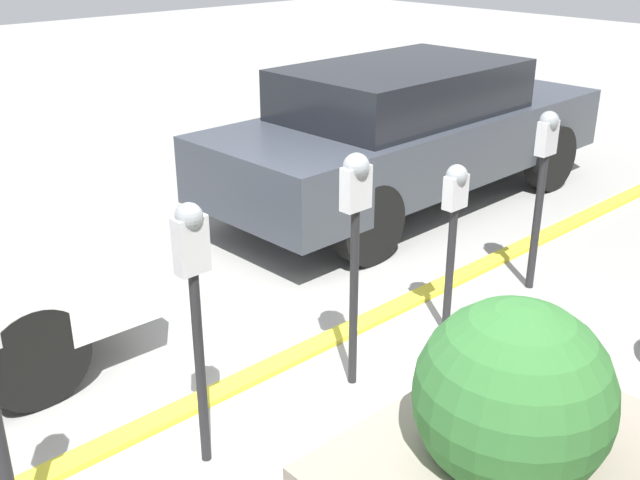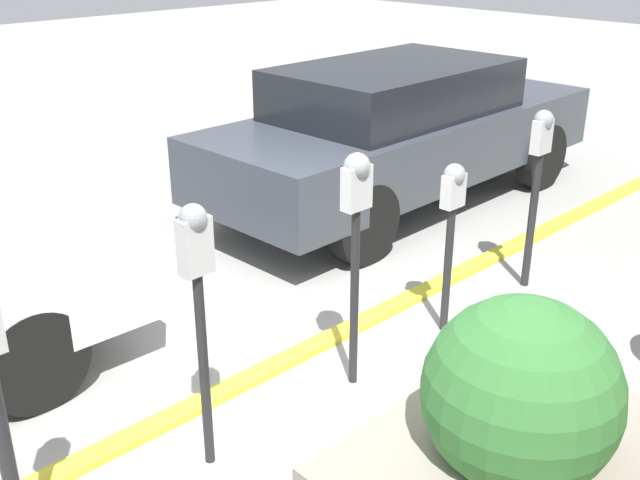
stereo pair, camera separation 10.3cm
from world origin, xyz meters
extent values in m
plane|color=#999993|center=(0.00, 0.00, 0.00)|extent=(40.00, 40.00, 0.00)
cube|color=gold|center=(0.00, 0.08, 0.02)|extent=(19.00, 0.16, 0.04)
cylinder|color=#232326|center=(-2.19, -0.37, 0.57)|extent=(0.07, 0.07, 1.15)
cylinder|color=#232326|center=(-1.12, -0.39, 0.59)|extent=(0.06, 0.06, 1.18)
cube|color=silver|center=(-1.12, -0.39, 1.33)|extent=(0.17, 0.09, 0.30)
sphere|color=gray|center=(-1.12, -0.39, 1.48)|extent=(0.15, 0.15, 0.15)
cylinder|color=#232326|center=(0.04, -0.40, 0.61)|extent=(0.06, 0.06, 1.22)
cube|color=silver|center=(0.04, -0.40, 1.36)|extent=(0.19, 0.09, 0.27)
sphere|color=gray|center=(0.04, -0.40, 1.49)|extent=(0.16, 0.16, 0.16)
cylinder|color=#232326|center=(1.03, -0.39, 0.49)|extent=(0.06, 0.06, 0.98)
cube|color=silver|center=(1.03, -0.39, 1.10)|extent=(0.18, 0.09, 0.24)
sphere|color=gray|center=(1.03, -0.39, 1.22)|extent=(0.15, 0.15, 0.15)
cylinder|color=#232326|center=(2.12, -0.41, 0.57)|extent=(0.06, 0.06, 1.15)
cube|color=silver|center=(2.12, -0.41, 1.28)|extent=(0.18, 0.09, 0.27)
sphere|color=gray|center=(2.12, -0.41, 1.42)|extent=(0.15, 0.15, 0.15)
sphere|color=#387A38|center=(-0.51, -1.91, 0.91)|extent=(0.88, 0.88, 0.88)
cylinder|color=black|center=(-1.58, 0.79, 0.34)|extent=(0.68, 0.22, 0.68)
cube|color=#383D47|center=(2.96, 1.65, 0.69)|extent=(4.81, 1.83, 0.64)
cube|color=black|center=(2.77, 1.65, 1.26)|extent=(2.51, 1.58, 0.50)
cylinder|color=black|center=(4.44, 0.85, 0.37)|extent=(0.74, 0.21, 0.74)
cylinder|color=black|center=(4.44, 2.44, 0.37)|extent=(0.74, 0.21, 0.74)
cylinder|color=black|center=(1.48, 0.85, 0.37)|extent=(0.74, 0.21, 0.74)
cylinder|color=black|center=(1.48, 2.44, 0.37)|extent=(0.74, 0.21, 0.74)
camera|label=1|loc=(-2.98, -3.35, 2.81)|focal=42.00mm
camera|label=2|loc=(-3.05, -3.28, 2.81)|focal=42.00mm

